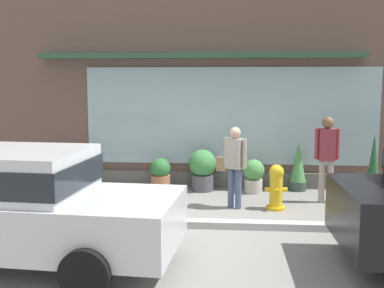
{
  "coord_description": "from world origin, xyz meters",
  "views": [
    {
      "loc": [
        0.75,
        -7.96,
        2.44
      ],
      "look_at": [
        -0.02,
        1.2,
        1.24
      ],
      "focal_mm": 44.23,
      "sensor_mm": 36.0,
      "label": 1
    }
  ],
  "objects_px": {
    "fire_hydrant": "(276,187)",
    "potted_plant_corner_tall": "(202,168)",
    "parked_car_silver": "(1,200)",
    "potted_plant_low_front": "(253,175)",
    "potted_plant_window_right": "(373,166)",
    "pedestrian_passerby": "(327,152)",
    "potted_plant_window_left": "(298,167)",
    "potted_plant_trailing_edge": "(29,172)",
    "pedestrian_with_handbag": "(234,161)",
    "potted_plant_window_center": "(77,168)",
    "potted_plant_by_entrance": "(160,175)"
  },
  "relations": [
    {
      "from": "fire_hydrant",
      "to": "potted_plant_corner_tall",
      "type": "xyz_separation_m",
      "value": [
        -1.52,
        1.47,
        0.07
      ]
    },
    {
      "from": "parked_car_silver",
      "to": "potted_plant_corner_tall",
      "type": "height_order",
      "value": "parked_car_silver"
    },
    {
      "from": "potted_plant_low_front",
      "to": "potted_plant_window_right",
      "type": "height_order",
      "value": "potted_plant_window_right"
    },
    {
      "from": "pedestrian_passerby",
      "to": "potted_plant_window_right",
      "type": "distance_m",
      "value": 1.41
    },
    {
      "from": "potted_plant_low_front",
      "to": "potted_plant_window_right",
      "type": "relative_size",
      "value": 0.55
    },
    {
      "from": "fire_hydrant",
      "to": "potted_plant_window_right",
      "type": "xyz_separation_m",
      "value": [
        2.2,
        1.33,
        0.2
      ]
    },
    {
      "from": "potted_plant_window_left",
      "to": "potted_plant_window_right",
      "type": "height_order",
      "value": "potted_plant_window_right"
    },
    {
      "from": "potted_plant_window_right",
      "to": "potted_plant_trailing_edge",
      "type": "bearing_deg",
      "value": 177.35
    },
    {
      "from": "pedestrian_with_handbag",
      "to": "pedestrian_passerby",
      "type": "bearing_deg",
      "value": -130.38
    },
    {
      "from": "fire_hydrant",
      "to": "potted_plant_window_center",
      "type": "bearing_deg",
      "value": 161.11
    },
    {
      "from": "pedestrian_passerby",
      "to": "potted_plant_window_left",
      "type": "bearing_deg",
      "value": 112.29
    },
    {
      "from": "pedestrian_passerby",
      "to": "pedestrian_with_handbag",
      "type": "bearing_deg",
      "value": -161.68
    },
    {
      "from": "potted_plant_corner_tall",
      "to": "pedestrian_passerby",
      "type": "bearing_deg",
      "value": -18.43
    },
    {
      "from": "potted_plant_by_entrance",
      "to": "potted_plant_window_right",
      "type": "height_order",
      "value": "potted_plant_window_right"
    },
    {
      "from": "potted_plant_window_right",
      "to": "potted_plant_window_left",
      "type": "bearing_deg",
      "value": 167.15
    },
    {
      "from": "potted_plant_window_left",
      "to": "potted_plant_low_front",
      "type": "distance_m",
      "value": 1.08
    },
    {
      "from": "potted_plant_by_entrance",
      "to": "parked_car_silver",
      "type": "bearing_deg",
      "value": -108.62
    },
    {
      "from": "potted_plant_by_entrance",
      "to": "potted_plant_window_right",
      "type": "xyz_separation_m",
      "value": [
        4.65,
        0.02,
        0.26
      ]
    },
    {
      "from": "pedestrian_with_handbag",
      "to": "fire_hydrant",
      "type": "bearing_deg",
      "value": -149.89
    },
    {
      "from": "potted_plant_low_front",
      "to": "potted_plant_window_left",
      "type": "bearing_deg",
      "value": 17.78
    },
    {
      "from": "parked_car_silver",
      "to": "potted_plant_window_right",
      "type": "xyz_separation_m",
      "value": [
        6.13,
        4.42,
        -0.24
      ]
    },
    {
      "from": "potted_plant_window_left",
      "to": "potted_plant_corner_tall",
      "type": "distance_m",
      "value": 2.17
    },
    {
      "from": "potted_plant_window_right",
      "to": "potted_plant_by_entrance",
      "type": "bearing_deg",
      "value": -179.7
    },
    {
      "from": "pedestrian_passerby",
      "to": "potted_plant_window_right",
      "type": "height_order",
      "value": "pedestrian_passerby"
    },
    {
      "from": "fire_hydrant",
      "to": "potted_plant_window_right",
      "type": "height_order",
      "value": "potted_plant_window_right"
    },
    {
      "from": "potted_plant_window_left",
      "to": "potted_plant_window_right",
      "type": "distance_m",
      "value": 1.6
    },
    {
      "from": "potted_plant_by_entrance",
      "to": "potted_plant_window_center",
      "type": "distance_m",
      "value": 2.02
    },
    {
      "from": "pedestrian_passerby",
      "to": "potted_plant_window_center",
      "type": "height_order",
      "value": "pedestrian_passerby"
    },
    {
      "from": "potted_plant_trailing_edge",
      "to": "potted_plant_window_left",
      "type": "height_order",
      "value": "potted_plant_window_left"
    },
    {
      "from": "potted_plant_low_front",
      "to": "potted_plant_window_right",
      "type": "bearing_deg",
      "value": -0.64
    },
    {
      "from": "potted_plant_window_center",
      "to": "potted_plant_window_right",
      "type": "xyz_separation_m",
      "value": [
        6.65,
        -0.19,
        0.17
      ]
    },
    {
      "from": "potted_plant_trailing_edge",
      "to": "parked_car_silver",
      "type": "bearing_deg",
      "value": -69.84
    },
    {
      "from": "pedestrian_passerby",
      "to": "parked_car_silver",
      "type": "height_order",
      "value": "pedestrian_passerby"
    },
    {
      "from": "fire_hydrant",
      "to": "potted_plant_window_left",
      "type": "xyz_separation_m",
      "value": [
        0.64,
        1.69,
        0.09
      ]
    },
    {
      "from": "parked_car_silver",
      "to": "potted_plant_window_left",
      "type": "xyz_separation_m",
      "value": [
        4.58,
        4.78,
        -0.34
      ]
    },
    {
      "from": "potted_plant_trailing_edge",
      "to": "pedestrian_passerby",
      "type": "bearing_deg",
      "value": -9.15
    },
    {
      "from": "potted_plant_trailing_edge",
      "to": "potted_plant_window_center",
      "type": "height_order",
      "value": "potted_plant_window_center"
    },
    {
      "from": "parked_car_silver",
      "to": "potted_plant_window_center",
      "type": "relative_size",
      "value": 5.69
    },
    {
      "from": "potted_plant_corner_tall",
      "to": "potted_plant_window_center",
      "type": "relative_size",
      "value": 1.15
    },
    {
      "from": "potted_plant_corner_tall",
      "to": "potted_plant_low_front",
      "type": "distance_m",
      "value": 1.15
    },
    {
      "from": "fire_hydrant",
      "to": "parked_car_silver",
      "type": "distance_m",
      "value": 5.02
    },
    {
      "from": "pedestrian_with_handbag",
      "to": "potted_plant_corner_tall",
      "type": "bearing_deg",
      "value": -31.43
    },
    {
      "from": "parked_car_silver",
      "to": "potted_plant_trailing_edge",
      "type": "bearing_deg",
      "value": 114.22
    },
    {
      "from": "potted_plant_corner_tall",
      "to": "potted_plant_window_left",
      "type": "bearing_deg",
      "value": 5.78
    },
    {
      "from": "fire_hydrant",
      "to": "potted_plant_window_center",
      "type": "distance_m",
      "value": 4.71
    },
    {
      "from": "pedestrian_passerby",
      "to": "potted_plant_window_left",
      "type": "xyz_separation_m",
      "value": [
        -0.41,
        1.08,
        -0.51
      ]
    },
    {
      "from": "potted_plant_trailing_edge",
      "to": "potted_plant_low_front",
      "type": "bearing_deg",
      "value": -3.62
    },
    {
      "from": "potted_plant_window_center",
      "to": "potted_plant_corner_tall",
      "type": "bearing_deg",
      "value": -1.13
    },
    {
      "from": "potted_plant_trailing_edge",
      "to": "potted_plant_window_right",
      "type": "height_order",
      "value": "potted_plant_window_right"
    },
    {
      "from": "pedestrian_passerby",
      "to": "parked_car_silver",
      "type": "distance_m",
      "value": 6.21
    }
  ]
}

